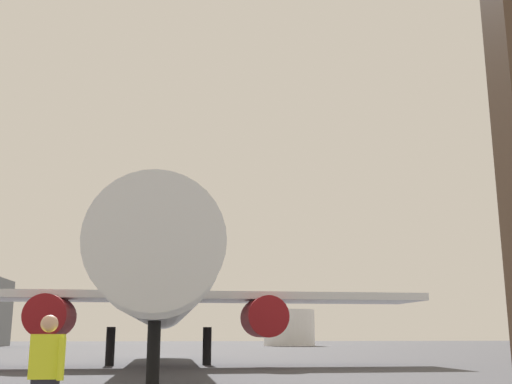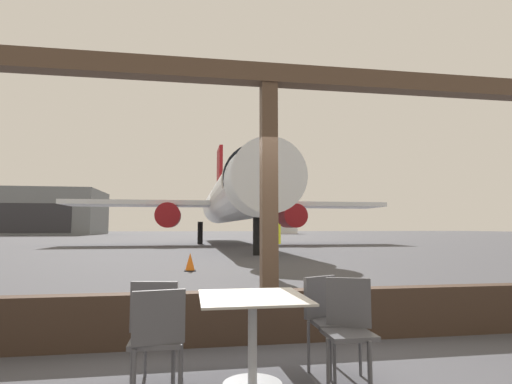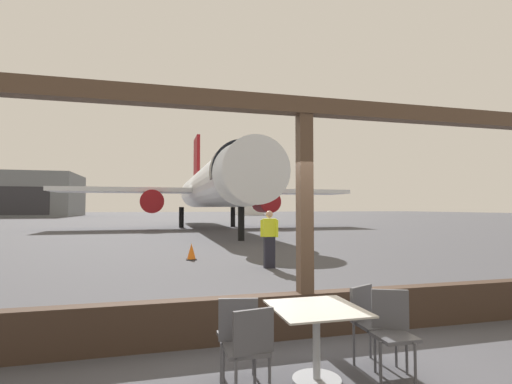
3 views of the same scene
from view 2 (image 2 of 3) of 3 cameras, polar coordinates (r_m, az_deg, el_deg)
name	(u,v)px [view 2 (image 2 of 3)]	position (r m, az deg, el deg)	size (l,w,h in m)	color
ground_plane	(198,240)	(45.02, -8.12, -6.69)	(220.00, 220.00, 0.00)	#424247
window_frame	(269,240)	(5.08, 1.81, -6.64)	(8.76, 0.24, 3.44)	#38281E
dining_table	(252,328)	(3.78, -0.49, -18.43)	(0.93, 0.93, 0.78)	#ADA89E
cafe_chair_window_left	(157,334)	(3.48, -13.65, -18.72)	(0.44, 0.44, 0.90)	#4C4C51
cafe_chair_window_right	(328,314)	(4.20, 9.96, -16.39)	(0.51, 0.51, 0.89)	#4C4C51
cafe_chair_aisle_left	(157,323)	(3.84, -13.68, -17.29)	(0.45, 0.45, 0.92)	#4C4C51
cafe_chair_aisle_right	(349,322)	(3.89, 12.78, -17.24)	(0.50, 0.50, 0.92)	#4C4C51
airplane	(232,200)	(32.60, -3.39, -1.07)	(26.08, 31.36, 10.36)	silver
ground_crew_worker	(271,245)	(11.15, 2.10, -7.43)	(0.48, 0.36, 1.74)	black
traffic_cone	(190,262)	(13.38, -9.17, -9.67)	(0.36, 0.36, 0.58)	orange
distant_hangar	(44,212)	(90.69, -27.46, -2.53)	(21.29, 17.30, 8.73)	slate
fuel_storage_tank	(282,223)	(92.21, 3.61, -4.30)	(7.10, 7.10, 4.90)	white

